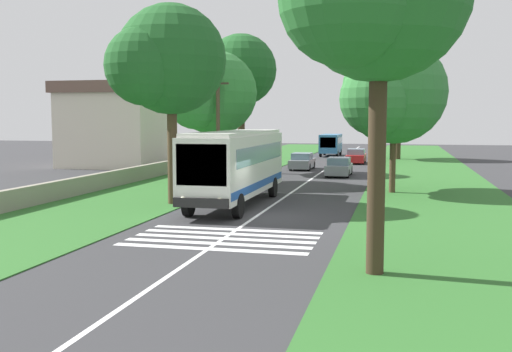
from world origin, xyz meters
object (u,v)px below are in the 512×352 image
at_px(trailing_car_0, 339,167).
at_px(trailing_car_1, 302,162).
at_px(trailing_minibus_0, 331,143).
at_px(roadside_tree_right_0, 397,103).
at_px(coach_bus, 236,163).
at_px(roadside_tree_right_2, 391,95).
at_px(trailing_car_2, 356,157).
at_px(roadside_tree_left_0, 212,96).
at_px(roadside_building, 118,124).
at_px(roadside_tree_left_2, 241,72).
at_px(utility_pole, 218,129).
at_px(roadside_tree_left_1, 169,64).

bearing_deg(trailing_car_0, trailing_car_1, 35.20).
distance_m(trailing_minibus_0, roadside_tree_right_0, 9.76).
relative_size(coach_bus, roadside_tree_right_2, 1.25).
distance_m(trailing_car_2, roadside_tree_right_2, 23.95).
height_order(trailing_car_0, roadside_tree_left_0, roadside_tree_left_0).
distance_m(roadside_tree_right_2, roadside_building, 28.79).
relative_size(trailing_car_0, trailing_minibus_0, 0.72).
relative_size(coach_bus, trailing_minibus_0, 1.86).
bearing_deg(trailing_car_1, trailing_car_0, -144.80).
relative_size(trailing_minibus_0, roadside_tree_right_0, 0.63).
relative_size(trailing_car_2, roadside_tree_left_2, 0.39).
relative_size(roadside_tree_left_2, utility_pole, 1.56).
relative_size(trailing_car_0, roadside_tree_left_2, 0.39).
xyz_separation_m(roadside_tree_left_0, utility_pole, (-2.82, -1.25, -2.17)).
bearing_deg(roadside_tree_right_2, trailing_car_2, 8.78).
distance_m(trailing_car_1, trailing_minibus_0, 19.40).
relative_size(coach_bus, roadside_tree_right_0, 1.17).
bearing_deg(roadside_tree_left_2, coach_bus, -165.76).
distance_m(trailing_car_2, roadside_building, 22.94).
bearing_deg(roadside_tree_left_1, utility_pole, -3.23).
xyz_separation_m(utility_pole, roadside_building, (15.08, 14.25, 0.14)).
xyz_separation_m(trailing_minibus_0, roadside_tree_left_2, (-23.27, 4.71, 6.53)).
relative_size(roadside_tree_left_2, roadside_tree_right_2, 1.24).
bearing_deg(coach_bus, trailing_minibus_0, -0.17).
xyz_separation_m(trailing_car_1, trailing_minibus_0, (19.38, -0.28, 0.88)).
xyz_separation_m(trailing_minibus_0, utility_pole, (-34.69, 3.13, 2.17)).
relative_size(roadside_tree_left_0, roadside_tree_left_2, 0.80).
bearing_deg(trailing_car_1, coach_bus, -179.58).
xyz_separation_m(coach_bus, trailing_car_0, (16.75, -3.51, -1.48)).
bearing_deg(roadside_building, roadside_tree_right_2, -120.81).
distance_m(utility_pole, roadside_building, 20.74).
relative_size(coach_bus, roadside_tree_left_1, 1.11).
bearing_deg(trailing_car_0, roadside_tree_left_1, 158.01).
xyz_separation_m(trailing_car_1, roadside_tree_left_2, (-3.89, 4.42, 7.41)).
relative_size(trailing_car_1, roadside_tree_right_0, 0.45).
distance_m(roadside_tree_right_0, roadside_tree_right_2, 29.96).
distance_m(roadside_tree_left_2, roadside_building, 13.84).
xyz_separation_m(coach_bus, roadside_building, (21.73, 17.25, 1.71)).
height_order(roadside_tree_left_1, roadside_tree_right_0, roadside_tree_left_1).
bearing_deg(coach_bus, trailing_car_1, 0.42).
relative_size(coach_bus, trailing_car_2, 2.60).
relative_size(trailing_car_2, roadside_tree_left_0, 0.49).
xyz_separation_m(trailing_car_0, roadside_tree_left_2, (1.32, 8.10, 7.41)).
relative_size(roadside_tree_left_1, roadside_tree_left_2, 0.91).
bearing_deg(roadside_building, trailing_minibus_0, -41.54).
bearing_deg(roadside_tree_left_2, trailing_minibus_0, -11.44).
distance_m(trailing_minibus_0, utility_pole, 34.90).
height_order(coach_bus, roadside_tree_right_2, roadside_tree_right_2).
bearing_deg(roadside_tree_right_2, roadside_building, 59.19).
relative_size(trailing_minibus_0, roadside_tree_right_2, 0.67).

